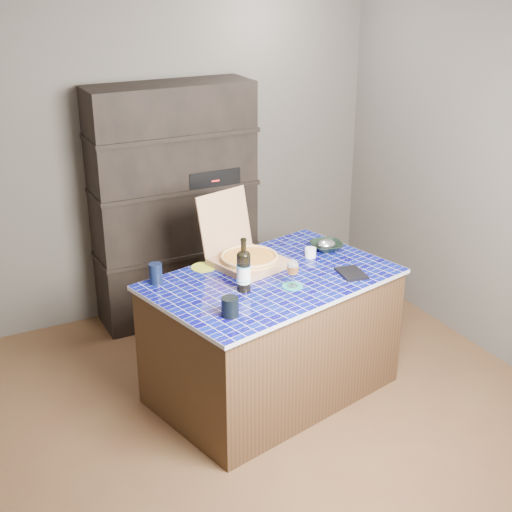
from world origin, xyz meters
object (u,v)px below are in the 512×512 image
kitchen_island (272,336)px  mead_bottle (244,270)px  wine_glass (293,268)px  dvd_case (351,273)px  pizza_box (247,256)px  bowl (326,246)px

kitchen_island → mead_bottle: mead_bottle is taller
mead_bottle → wine_glass: 0.29m
mead_bottle → wine_glass: (0.28, -0.09, -0.01)m
dvd_case → pizza_box: bearing=148.8°
pizza_box → mead_bottle: size_ratio=1.74×
pizza_box → mead_bottle: (-0.18, -0.33, 0.07)m
pizza_box → dvd_case: 0.67m
wine_glass → bowl: size_ratio=0.80×
wine_glass → bowl: (0.49, 0.40, -0.09)m
dvd_case → bowl: (0.08, 0.41, 0.02)m
mead_bottle → dvd_case: bearing=-8.0°
pizza_box → mead_bottle: pizza_box is taller
kitchen_island → wine_glass: 0.55m
pizza_box → wine_glass: (0.10, -0.41, 0.06)m
pizza_box → mead_bottle: 0.38m
dvd_case → bowl: bowl is taller
kitchen_island → mead_bottle: 0.59m
wine_glass → bowl: bearing=39.3°
kitchen_island → wine_glass: wine_glass is taller
pizza_box → kitchen_island: bearing=-92.5°
kitchen_island → dvd_case: dvd_case is taller
mead_bottle → bowl: bearing=22.3°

